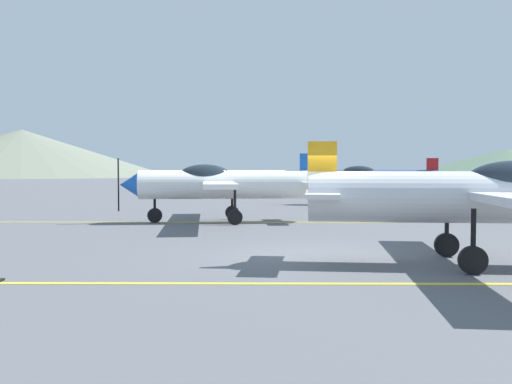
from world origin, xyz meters
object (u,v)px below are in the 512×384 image
Objects in this scene: airplane_far at (370,179)px; car_sedan at (485,199)px; airplane_near at (484,195)px; airplane_mid at (221,183)px.

airplane_far reaches higher than car_sedan.
airplane_mid is (-6.68, 10.29, 0.00)m from airplane_near.
car_sedan is (3.62, -8.35, -0.75)m from airplane_far.
car_sedan is at bearing -66.57° from airplane_far.
airplane_mid is at bearing -127.06° from airplane_far.
car_sedan is at bearing 68.05° from airplane_near.
car_sedan is at bearing 12.09° from airplane_mid.
airplane_near is 2.04× the size of car_sedan.
airplane_mid is at bearing 122.98° from airplane_near.
airplane_mid is 12.14m from car_sedan.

